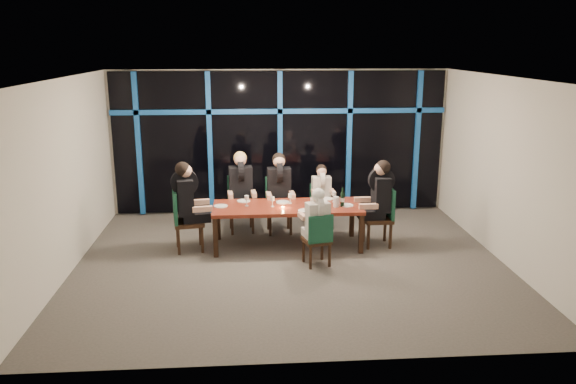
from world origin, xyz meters
name	(u,v)px	position (x,y,z in m)	size (l,w,h in m)	color
room	(291,141)	(0.00, 0.00, 2.02)	(7.04, 7.00, 3.02)	#5C5751
window_wall	(280,140)	(0.01, 2.93, 1.55)	(6.86, 0.43, 2.94)	black
dining_table	(287,209)	(0.00, 0.80, 0.68)	(2.60, 1.00, 0.75)	maroon
chair_far_left	(241,200)	(-0.82, 1.78, 0.59)	(0.53, 0.53, 1.05)	black
chair_far_mid	(279,202)	(-0.10, 1.66, 0.58)	(0.51, 0.51, 1.05)	black
chair_far_right	(321,204)	(0.72, 1.80, 0.48)	(0.42, 0.42, 0.87)	black
chair_end_left	(183,217)	(-1.81, 0.71, 0.60)	(0.58, 0.58, 1.07)	black
chair_end_right	(383,213)	(1.69, 0.73, 0.59)	(0.50, 0.50, 1.06)	black
chair_near_mid	(318,237)	(0.43, -0.17, 0.49)	(0.50, 0.50, 0.88)	black
diner_far_left	(241,180)	(-0.81, 1.69, 1.00)	(0.55, 0.68, 1.03)	black
diner_far_mid	(279,182)	(-0.10, 1.57, 1.00)	(0.53, 0.66, 1.02)	black
diner_far_right	(322,187)	(0.73, 1.72, 0.83)	(0.44, 0.55, 0.84)	beige
diner_end_left	(187,193)	(-1.72, 0.73, 1.02)	(0.71, 0.58, 1.05)	black
diner_end_right	(379,191)	(1.60, 0.73, 1.01)	(0.66, 0.53, 1.03)	black
diner_near_mid	(317,215)	(0.42, -0.10, 0.85)	(0.50, 0.60, 0.86)	beige
plate_far_left	(244,201)	(-0.76, 1.13, 0.76)	(0.24, 0.24, 0.01)	white
plate_far_mid	(283,202)	(-0.07, 1.00, 0.76)	(0.24, 0.24, 0.01)	white
plate_far_right	(327,199)	(0.75, 1.16, 0.76)	(0.24, 0.24, 0.01)	white
plate_end_left	(221,206)	(-1.16, 0.82, 0.76)	(0.24, 0.24, 0.01)	white
plate_end_right	(347,205)	(1.04, 0.72, 0.76)	(0.24, 0.24, 0.01)	white
plate_near_mid	(305,211)	(0.28, 0.45, 0.76)	(0.24, 0.24, 0.01)	white
wine_bottle	(342,199)	(0.96, 0.68, 0.88)	(0.08, 0.08, 0.34)	black
water_pitcher	(336,202)	(0.84, 0.67, 0.84)	(0.11, 0.10, 0.18)	silver
tea_light	(283,207)	(-0.08, 0.66, 0.76)	(0.04, 0.04, 0.03)	#FBA24B
wine_glass_a	(272,199)	(-0.26, 0.76, 0.88)	(0.07, 0.07, 0.18)	silver
wine_glass_b	(290,196)	(0.06, 0.94, 0.88)	(0.07, 0.07, 0.18)	silver
wine_glass_c	(312,200)	(0.43, 0.70, 0.87)	(0.06, 0.06, 0.16)	silver
wine_glass_d	(247,198)	(-0.71, 0.83, 0.89)	(0.07, 0.07, 0.19)	silver
wine_glass_e	(334,195)	(0.86, 0.97, 0.89)	(0.07, 0.07, 0.19)	white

